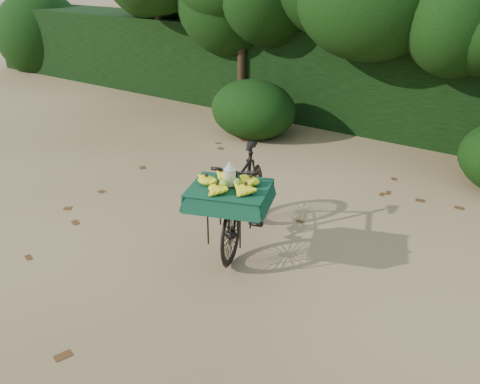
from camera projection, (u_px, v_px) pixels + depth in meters
The scene contains 6 objects.
ground at pixel (259, 306), 4.87m from camera, with size 80.00×80.00×0.00m, color tan.
vendor_bicycle at pixel (244, 196), 5.80m from camera, with size 1.27×1.97×1.12m.
hedge_backdrop at pixel (453, 90), 9.16m from camera, with size 26.00×1.80×1.80m, color black.
tree_row at pixel (411, 28), 8.46m from camera, with size 14.50×2.00×4.00m, color black, non-canonical shape.
bush_clumps at pixel (446, 149), 7.60m from camera, with size 8.80×1.70×0.90m, color black, non-canonical shape.
leaf_litter at pixel (293, 274), 5.35m from camera, with size 7.00×7.30×0.01m, color #502E15, non-canonical shape.
Camera 1 is at (2.17, -3.34, 3.01)m, focal length 38.00 mm.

